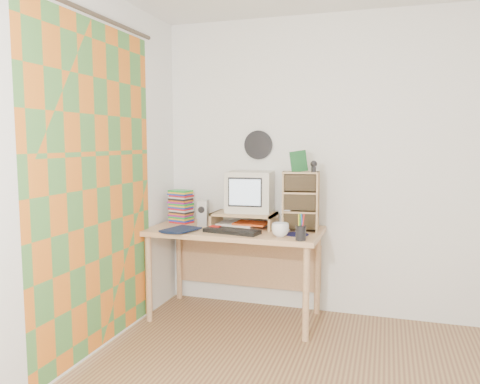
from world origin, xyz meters
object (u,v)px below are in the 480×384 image
Objects in this scene: desk at (237,243)px; cd_rack at (300,201)px; dvd_stack at (181,208)px; crt_monitor at (249,192)px; diary at (170,227)px; keyboard at (232,231)px; mug at (280,230)px.

desk is 2.96× the size of cd_rack.
dvd_stack reaches higher than desk.
desk is at bearing -138.48° from crt_monitor.
desk is 5.42× the size of diary.
diary is at bearing -166.66° from keyboard.
cd_rack is at bearing 12.02° from dvd_stack.
dvd_stack is at bearing 176.00° from crt_monitor.
dvd_stack is (-0.58, 0.31, 0.11)m from keyboard.
crt_monitor reaches higher than mug.
keyboard is at bearing 18.25° from diary.
mug is at bearing 15.11° from diary.
keyboard is 0.94× the size of cd_rack.
crt_monitor is 1.38× the size of dvd_stack.
cd_rack is at bearing 31.23° from diary.
dvd_stack reaches higher than diary.
desk is at bearing 44.70° from diary.
diary reaches higher than desk.
keyboard is 1.72× the size of diary.
diary is (-1.00, -0.30, -0.21)m from cd_rack.
diary is (-0.48, -0.28, 0.16)m from desk.
diary is at bearing -152.22° from crt_monitor.
mug is (0.97, -0.34, -0.08)m from dvd_stack.
cd_rack is 3.60× the size of mug.
keyboard is 3.38× the size of mug.
keyboard is 0.67m from dvd_stack.
mug is at bearing -32.07° from desk.
keyboard is 1.72× the size of dvd_stack.
keyboard is 0.39m from mug.
crt_monitor is at bearing 91.36° from keyboard.
dvd_stack is at bearing 115.19° from diary.
keyboard is (-0.05, -0.33, -0.28)m from crt_monitor.
desk is at bearing 7.14° from dvd_stack.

